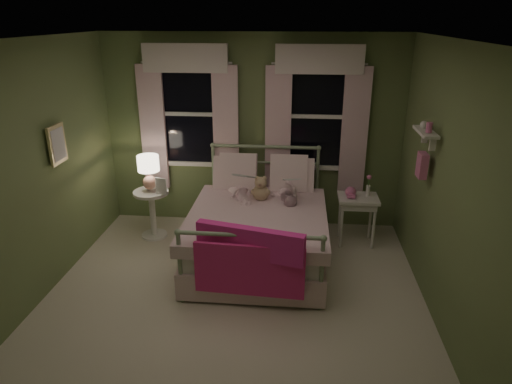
# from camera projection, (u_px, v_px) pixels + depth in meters

# --- Properties ---
(room_shell) EXTENTS (4.20, 4.20, 4.20)m
(room_shell) POSITION_uv_depth(u_px,v_px,m) (229.00, 188.00, 4.22)
(room_shell) COLOR beige
(room_shell) RESTS_ON ground
(bed) EXTENTS (1.58, 2.04, 1.18)m
(bed) POSITION_uv_depth(u_px,v_px,m) (259.00, 229.00, 5.49)
(bed) COLOR white
(bed) RESTS_ON ground
(pink_throw) EXTENTS (1.10, 0.36, 0.71)m
(pink_throw) POSITION_uv_depth(u_px,v_px,m) (249.00, 254.00, 4.45)
(pink_throw) COLOR #E72D95
(pink_throw) RESTS_ON bed
(child_left) EXTENTS (0.35, 0.29, 0.83)m
(child_left) POSITION_uv_depth(u_px,v_px,m) (240.00, 170.00, 5.69)
(child_left) COLOR #F7D1DD
(child_left) RESTS_ON bed
(child_right) EXTENTS (0.44, 0.37, 0.78)m
(child_right) POSITION_uv_depth(u_px,v_px,m) (284.00, 173.00, 5.65)
(child_right) COLOR #F7D1DD
(child_right) RESTS_ON bed
(book_left) EXTENTS (0.23, 0.18, 0.26)m
(book_left) POSITION_uv_depth(u_px,v_px,m) (237.00, 178.00, 5.46)
(book_left) COLOR beige
(book_left) RESTS_ON child_left
(book_right) EXTENTS (0.21, 0.14, 0.26)m
(book_right) POSITION_uv_depth(u_px,v_px,m) (284.00, 183.00, 5.43)
(book_right) COLOR beige
(book_right) RESTS_ON child_right
(teddy_bear) EXTENTS (0.24, 0.20, 0.32)m
(teddy_bear) POSITION_uv_depth(u_px,v_px,m) (261.00, 190.00, 5.59)
(teddy_bear) COLOR tan
(teddy_bear) RESTS_ON bed
(nightstand_left) EXTENTS (0.46, 0.46, 0.65)m
(nightstand_left) POSITION_uv_depth(u_px,v_px,m) (152.00, 207.00, 6.02)
(nightstand_left) COLOR white
(nightstand_left) RESTS_ON ground
(table_lamp) EXTENTS (0.28, 0.28, 0.45)m
(table_lamp) POSITION_uv_depth(u_px,v_px,m) (149.00, 169.00, 5.83)
(table_lamp) COLOR tan
(table_lamp) RESTS_ON nightstand_left
(book_nightstand) EXTENTS (0.23, 0.27, 0.02)m
(book_nightstand) POSITION_uv_depth(u_px,v_px,m) (156.00, 193.00, 5.85)
(book_nightstand) COLOR beige
(book_nightstand) RESTS_ON nightstand_left
(nightstand_right) EXTENTS (0.50, 0.40, 0.64)m
(nightstand_right) POSITION_uv_depth(u_px,v_px,m) (358.00, 204.00, 5.79)
(nightstand_right) COLOR white
(nightstand_right) RESTS_ON ground
(pink_toy) EXTENTS (0.14, 0.19, 0.14)m
(pink_toy) POSITION_uv_depth(u_px,v_px,m) (351.00, 192.00, 5.74)
(pink_toy) COLOR pink
(pink_toy) RESTS_ON nightstand_right
(bud_vase) EXTENTS (0.06, 0.06, 0.28)m
(bud_vase) POSITION_uv_depth(u_px,v_px,m) (368.00, 185.00, 5.74)
(bud_vase) COLOR white
(bud_vase) RESTS_ON nightstand_right
(window_left) EXTENTS (1.34, 0.13, 1.96)m
(window_left) POSITION_uv_depth(u_px,v_px,m) (188.00, 109.00, 6.06)
(window_left) COLOR black
(window_left) RESTS_ON room_shell
(window_right) EXTENTS (1.34, 0.13, 1.96)m
(window_right) POSITION_uv_depth(u_px,v_px,m) (317.00, 112.00, 5.91)
(window_right) COLOR black
(window_right) RESTS_ON room_shell
(wall_shelf) EXTENTS (0.15, 0.50, 0.60)m
(wall_shelf) POSITION_uv_depth(u_px,v_px,m) (424.00, 149.00, 4.62)
(wall_shelf) COLOR white
(wall_shelf) RESTS_ON room_shell
(framed_picture) EXTENTS (0.03, 0.32, 0.42)m
(framed_picture) POSITION_uv_depth(u_px,v_px,m) (57.00, 144.00, 4.88)
(framed_picture) COLOR beige
(framed_picture) RESTS_ON room_shell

